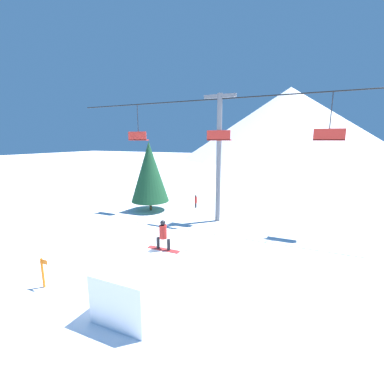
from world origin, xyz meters
TOP-DOWN VIEW (x-y plane):
  - ground_plane at (0.00, 0.00)m, footprint 220.00×220.00m
  - mountain_ridge at (0.00, 87.70)m, footprint 70.97×70.97m
  - snow_ramp at (1.32, 0.32)m, footprint 2.19×3.30m
  - snowboarder at (1.56, 1.52)m, footprint 1.44×0.31m
  - chairlift at (0.60, 11.49)m, footprint 25.58×0.44m
  - pine_tree_near at (-5.97, 12.01)m, footprint 3.37×3.37m
  - trail_marker at (-3.26, -0.51)m, footprint 0.41×0.10m
  - distant_skier at (-2.54, 14.47)m, footprint 0.24×0.24m

SIDE VIEW (x-z plane):
  - ground_plane at x=0.00m, z-range 0.00..0.00m
  - distant_skier at x=-2.54m, z-range 0.05..1.28m
  - trail_marker at x=-3.26m, z-range 0.05..1.40m
  - snow_ramp at x=1.32m, z-range 0.00..1.80m
  - snowboarder at x=1.56m, z-range 1.79..3.08m
  - pine_tree_near at x=-5.97m, z-range 0.43..6.59m
  - chairlift at x=0.60m, z-range 1.04..10.65m
  - mountain_ridge at x=0.00m, z-range 0.00..23.39m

